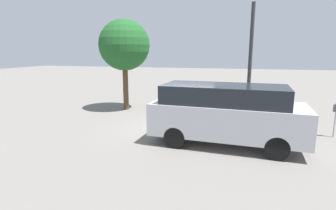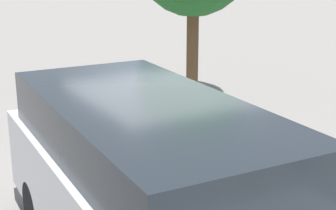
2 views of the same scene
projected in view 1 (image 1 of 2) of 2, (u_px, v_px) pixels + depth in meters
ground_plane at (180, 129)px, 10.65m from camera, size 80.00×80.00×0.00m
parking_meter_near at (172, 100)px, 11.16m from camera, size 0.21×0.12×1.42m
parking_meter_far at (336, 112)px, 9.41m from camera, size 0.21×0.12×1.29m
lamp_post at (248, 88)px, 11.28m from camera, size 0.44×0.44×5.06m
parked_van at (226, 112)px, 8.68m from camera, size 5.06×2.26×2.01m
street_tree at (124, 45)px, 13.58m from camera, size 2.64×2.64×4.74m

